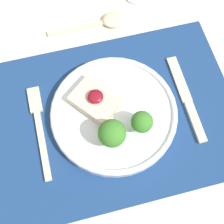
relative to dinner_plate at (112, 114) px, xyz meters
The scene contains 7 objects.
ground_plane 0.76m from the dinner_plate, 35.21° to the left, with size 8.00×8.00×0.00m, color brown.
dining_table 0.10m from the dinner_plate, 35.21° to the left, with size 1.29×1.29×0.74m.
placemat 0.02m from the dinner_plate, 35.21° to the left, with size 0.48×0.35×0.00m, color navy.
dinner_plate is the anchor object (origin of this frame).
fork 0.14m from the dinner_plate, behind, with size 0.02×0.19×0.01m.
knife 0.15m from the dinner_plate, ahead, with size 0.02×0.19×0.01m.
spoon 0.23m from the dinner_plate, 78.83° to the left, with size 0.18×0.04×0.02m.
Camera 1 is at (-0.06, -0.22, 1.31)m, focal length 50.00 mm.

